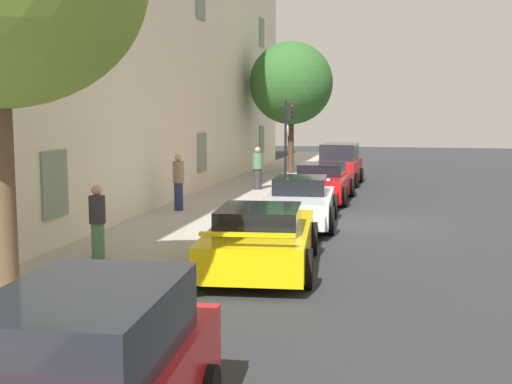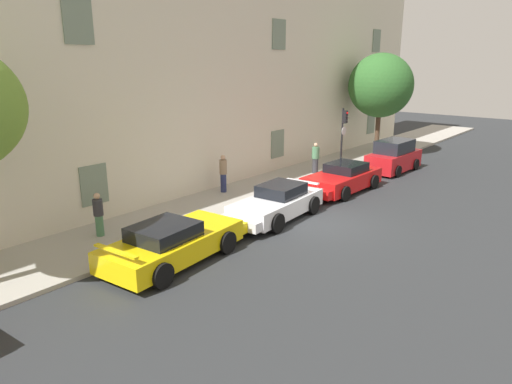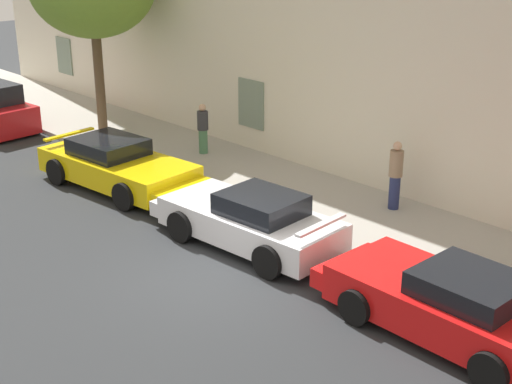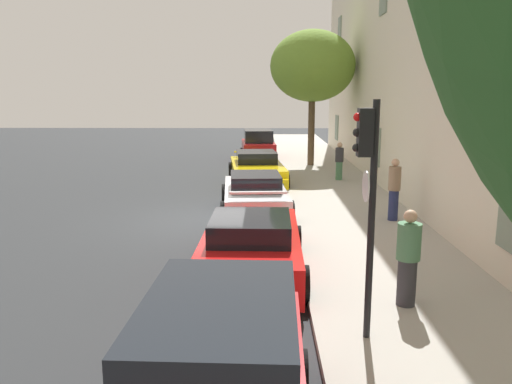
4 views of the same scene
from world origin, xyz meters
name	(u,v)px [view 2 (image 2 of 4)]	position (x,y,z in m)	size (l,w,h in m)	color
ground_plane	(318,222)	(0.00, 0.00, 0.00)	(80.00, 80.00, 0.00)	#2B2D30
sidewalk	(233,199)	(0.00, 4.45, 0.07)	(60.00, 3.71, 0.14)	#A8A399
building_facade	(163,55)	(0.00, 8.78, 6.30)	(42.32, 5.44, 12.57)	beige
sportscar_red_lead	(177,241)	(-5.79, 1.55, 0.61)	(5.28, 2.54, 1.32)	yellow
sportscar_yellow_flank	(275,204)	(-0.77, 1.54, 0.61)	(4.82, 2.27, 1.34)	white
sportscar_white_middle	(340,179)	(4.40, 1.57, 0.59)	(4.86, 2.22, 1.31)	red
hatchback_distant	(394,157)	(10.02, 1.40, 0.81)	(3.90, 1.92, 1.77)	red
tree_far_end	(381,86)	(13.46, 4.10, 4.49)	(4.03, 4.03, 6.36)	#473323
traffic_light	(344,129)	(7.51, 3.27, 2.50)	(0.44, 0.36, 3.46)	black
pedestrian_admiring	(99,214)	(-6.37, 4.93, 0.93)	(0.48, 0.48, 1.56)	#4C7F59
pedestrian_strolling	(223,173)	(0.45, 5.47, 1.04)	(0.42, 0.42, 1.75)	navy
pedestrian_bystander	(315,158)	(6.34, 4.24, 0.97)	(0.42, 0.42, 1.66)	#333338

